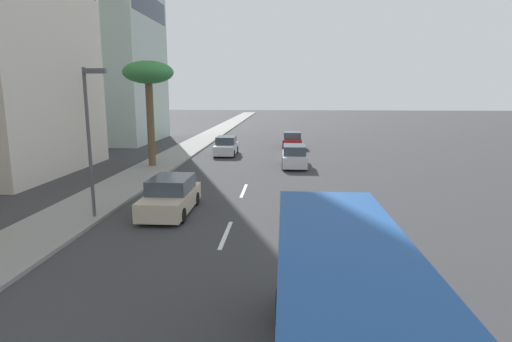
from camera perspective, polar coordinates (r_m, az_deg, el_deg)
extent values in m
plane|color=#38383A|center=(34.45, 0.11, 1.65)|extent=(198.00, 198.00, 0.00)
cube|color=gray|center=(35.62, -11.48, 1.86)|extent=(162.00, 3.21, 0.15)
cube|color=silver|center=(16.32, -4.18, -8.70)|extent=(3.20, 0.16, 0.01)
cube|color=silver|center=(23.35, -1.69, -2.71)|extent=(3.20, 0.16, 0.01)
cube|color=beige|center=(19.36, -11.67, -4.01)|extent=(4.55, 1.90, 0.80)
cube|color=#38424C|center=(19.41, -11.57, -1.77)|extent=(2.50, 1.75, 0.65)
cylinder|color=black|center=(17.90, -10.12, -6.02)|extent=(0.64, 0.22, 0.64)
cylinder|color=black|center=(18.39, -15.44, -5.79)|extent=(0.64, 0.22, 0.64)
cylinder|color=black|center=(20.55, -8.25, -3.78)|extent=(0.64, 0.22, 0.64)
cylinder|color=black|center=(20.98, -12.93, -3.65)|extent=(0.64, 0.22, 0.64)
cube|color=#A51E1E|center=(41.87, 4.96, 4.00)|extent=(4.15, 1.82, 0.78)
cube|color=#38424C|center=(41.58, 4.98, 4.94)|extent=(2.28, 1.68, 0.64)
cylinder|color=black|center=(43.16, 3.81, 3.89)|extent=(0.64, 0.22, 0.64)
cylinder|color=black|center=(43.20, 6.04, 3.86)|extent=(0.64, 0.22, 0.64)
cylinder|color=black|center=(40.61, 3.80, 3.46)|extent=(0.64, 0.22, 0.64)
cylinder|color=black|center=(40.65, 6.17, 3.43)|extent=(0.64, 0.22, 0.64)
cube|color=silver|center=(31.08, 5.27, 1.69)|extent=(4.64, 1.74, 0.80)
cube|color=#38424C|center=(30.75, 5.31, 2.95)|extent=(2.55, 1.60, 0.65)
cylinder|color=black|center=(32.53, 3.79, 1.66)|extent=(0.64, 0.22, 0.64)
cylinder|color=black|center=(32.57, 6.61, 1.62)|extent=(0.64, 0.22, 0.64)
cylinder|color=black|center=(29.69, 3.79, 0.79)|extent=(0.64, 0.22, 0.64)
cylinder|color=black|center=(29.74, 6.87, 0.75)|extent=(0.64, 0.22, 0.64)
cube|color=silver|center=(8.22, 11.52, -19.19)|extent=(6.96, 2.29, 2.24)
cube|color=#1E4C93|center=(7.65, 11.90, -10.49)|extent=(6.96, 2.29, 0.43)
cube|color=#28333D|center=(8.02, 11.64, -16.54)|extent=(6.97, 2.30, 0.75)
cylinder|color=black|center=(10.37, 3.49, -18.15)|extent=(0.84, 0.26, 0.84)
cylinder|color=black|center=(10.59, 15.96, -17.91)|extent=(0.84, 0.26, 0.84)
cube|color=silver|center=(36.67, -4.13, 3.08)|extent=(4.08, 1.74, 0.80)
cube|color=#38424C|center=(36.78, -4.10, 4.24)|extent=(2.24, 1.60, 0.65)
cylinder|color=black|center=(35.36, -3.12, 2.39)|extent=(0.64, 0.22, 0.64)
cylinder|color=black|center=(35.59, -5.69, 2.41)|extent=(0.64, 0.22, 0.64)
cylinder|color=black|center=(37.85, -2.66, 2.94)|extent=(0.64, 0.22, 0.64)
cylinder|color=black|center=(38.06, -5.06, 2.96)|extent=(0.64, 0.22, 0.64)
cylinder|color=brown|center=(31.18, -14.28, 6.35)|extent=(0.52, 0.52, 6.17)
ellipsoid|color=#388442|center=(31.13, -14.59, 13.00)|extent=(3.56, 3.56, 1.60)
cylinder|color=#4C4C51|center=(18.81, -21.94, 3.45)|extent=(0.14, 0.14, 6.29)
cube|color=#4C4C51|center=(18.52, -21.31, 12.69)|extent=(0.24, 0.90, 0.20)
cube|color=#2D3847|center=(49.08, -14.42, 21.04)|extent=(11.21, 0.08, 2.42)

